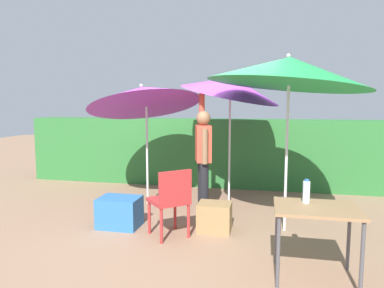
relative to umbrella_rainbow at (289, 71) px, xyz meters
name	(u,v)px	position (x,y,z in m)	size (l,w,h in m)	color
ground_plane	(188,221)	(-1.36, 0.10, -2.12)	(24.00, 24.00, 0.00)	#937056
hedge_row	(213,152)	(-1.36, 2.49, -1.43)	(8.00, 0.70, 1.39)	#2D7033
umbrella_rainbow	(289,71)	(0.00, 0.00, 0.00)	(2.12, 2.10, 2.43)	silver
umbrella_orange	(144,97)	(-2.27, 0.82, -0.30)	(1.99, 1.92, 2.34)	silver
umbrella_yellow	(231,86)	(-0.86, 1.22, -0.13)	(1.74, 1.71, 2.39)	silver
person_vendor	(203,154)	(-1.21, 0.51, -1.19)	(0.31, 0.55, 1.88)	black
chair_plastic	(171,199)	(-1.43, -0.57, -1.61)	(0.62, 0.62, 0.89)	#B72D2D
cooler_box	(120,212)	(-2.23, -0.35, -1.91)	(0.56, 0.42, 0.42)	#2D6BB7
crate_cardboard	(215,217)	(-0.92, -0.23, -1.93)	(0.44, 0.36, 0.38)	#9E7A4C
folding_table	(316,216)	(0.23, -1.29, -1.49)	(0.80, 0.60, 0.72)	#4C4C51
bottle_water	(306,192)	(0.15, -1.16, -1.29)	(0.07, 0.07, 0.24)	silver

